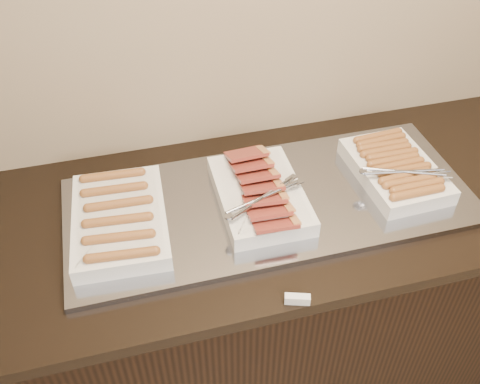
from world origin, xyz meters
name	(u,v)px	position (x,y,z in m)	size (l,w,h in m)	color
counter	(261,297)	(0.00, 2.13, 0.45)	(2.06, 0.76, 0.90)	black
warming_tray	(270,202)	(0.02, 2.13, 0.91)	(1.20, 0.50, 0.02)	#92949F
dish_left	(120,219)	(-0.42, 2.13, 0.95)	(0.28, 0.40, 0.07)	silver
dish_center	(260,194)	(-0.02, 2.13, 0.95)	(0.27, 0.39, 0.09)	silver
dish_right	(396,169)	(0.42, 2.13, 0.96)	(0.27, 0.35, 0.08)	silver
label_holder	(297,299)	(-0.02, 1.77, 0.91)	(0.06, 0.02, 0.03)	silver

